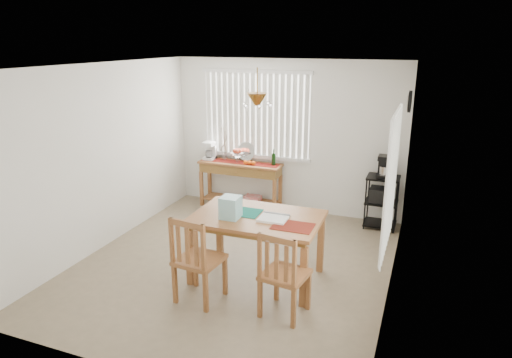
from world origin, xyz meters
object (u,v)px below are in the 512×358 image
at_px(sideboard, 241,174).
at_px(cart_items, 385,167).
at_px(wire_cart, 382,197).
at_px(chair_right, 283,275).
at_px(dining_table, 257,223).
at_px(chair_left, 197,260).

relative_size(sideboard, cart_items, 4.25).
xyz_separation_m(wire_cart, chair_right, (-0.71, -2.90, -0.02)).
distance_m(sideboard, cart_items, 2.46).
bearing_deg(wire_cart, chair_right, -103.68).
height_order(wire_cart, dining_table, wire_cart).
height_order(wire_cart, cart_items, cart_items).
relative_size(sideboard, dining_table, 0.94).
bearing_deg(chair_left, chair_right, 3.56).
distance_m(chair_left, chair_right, 1.00).
bearing_deg(dining_table, cart_items, 60.42).
bearing_deg(dining_table, chair_left, -120.63).
xyz_separation_m(sideboard, wire_cart, (2.43, -0.02, -0.12)).
height_order(sideboard, wire_cart, wire_cart).
xyz_separation_m(sideboard, chair_right, (1.72, -2.93, -0.13)).
bearing_deg(dining_table, sideboard, 117.42).
bearing_deg(wire_cart, dining_table, -119.68).
relative_size(wire_cart, chair_right, 0.84).
xyz_separation_m(cart_items, chair_left, (-1.71, -2.97, -0.49)).
bearing_deg(dining_table, wire_cart, 60.32).
bearing_deg(chair_right, chair_left, -176.44).
distance_m(dining_table, chair_left, 0.89).
height_order(cart_items, dining_table, cart_items).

